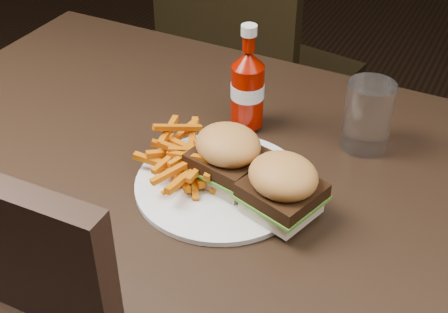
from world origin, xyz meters
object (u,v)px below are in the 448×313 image
at_px(dining_table, 216,187).
at_px(plate, 221,184).
at_px(tumbler, 368,117).
at_px(ketchup_bottle, 247,96).
at_px(chair_far, 263,78).

relative_size(dining_table, plate, 4.64).
bearing_deg(tumbler, ketchup_bottle, -169.79).
distance_m(plate, ketchup_bottle, 0.18).
distance_m(dining_table, ketchup_bottle, 0.17).
xyz_separation_m(dining_table, chair_far, (-0.28, 0.84, -0.30)).
bearing_deg(ketchup_bottle, plate, -77.69).
distance_m(plate, tumbler, 0.26).
xyz_separation_m(dining_table, ketchup_bottle, (-0.02, 0.15, 0.08)).
xyz_separation_m(chair_far, tumbler, (0.46, -0.65, 0.38)).
xyz_separation_m(plate, ketchup_bottle, (-0.04, 0.17, 0.06)).
bearing_deg(ketchup_bottle, dining_table, -82.87).
bearing_deg(dining_table, tumbler, 46.46).
bearing_deg(dining_table, ketchup_bottle, 97.13).
xyz_separation_m(chair_far, ketchup_bottle, (0.26, -0.69, 0.38)).
bearing_deg(chair_far, tumbler, 133.58).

